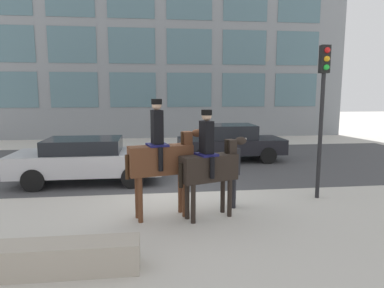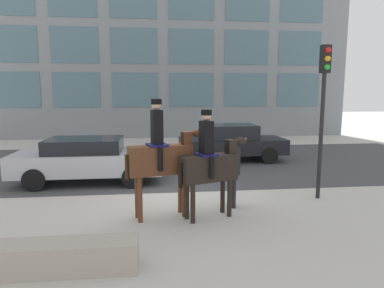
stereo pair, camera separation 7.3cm
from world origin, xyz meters
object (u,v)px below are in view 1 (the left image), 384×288
object	(u,v)px
pedestrian_bystander	(232,168)
street_car_near_lane	(87,159)
planter_ledge	(53,258)
street_car_far_lane	(230,142)
mounted_horse_lead	(162,157)
mounted_horse_companion	(210,164)
traffic_light	(323,98)

from	to	relation	value
pedestrian_bystander	street_car_near_lane	xyz separation A→B (m)	(-4.05, 2.95, -0.25)
pedestrian_bystander	planter_ledge	bearing A→B (deg)	22.09
pedestrian_bystander	street_car_far_lane	xyz separation A→B (m)	(1.35, 5.97, -0.22)
mounted_horse_lead	street_car_near_lane	distance (m)	4.18
planter_ledge	mounted_horse_companion	bearing A→B (deg)	36.35
planter_ledge	traffic_light	bearing A→B (deg)	27.99
pedestrian_bystander	planter_ledge	size ratio (longest dim) A/B	0.63
mounted_horse_lead	traffic_light	distance (m)	4.62
street_car_near_lane	street_car_far_lane	world-z (taller)	street_car_far_lane
mounted_horse_companion	street_car_near_lane	distance (m)	4.96
mounted_horse_lead	traffic_light	world-z (taller)	traffic_light
mounted_horse_lead	planter_ledge	xyz separation A→B (m)	(-1.85, -2.32, -1.18)
mounted_horse_lead	mounted_horse_companion	distance (m)	1.12
street_car_far_lane	planter_ledge	xyz separation A→B (m)	(-4.97, -8.78, -0.55)
mounted_horse_companion	street_car_far_lane	world-z (taller)	mounted_horse_companion
pedestrian_bystander	street_car_far_lane	world-z (taller)	pedestrian_bystander
street_car_far_lane	mounted_horse_companion	bearing A→B (deg)	-106.99
mounted_horse_companion	street_car_near_lane	size ratio (longest dim) A/B	0.54
street_car_near_lane	planter_ledge	bearing A→B (deg)	-85.66
mounted_horse_companion	traffic_light	distance (m)	3.72
pedestrian_bystander	street_car_far_lane	bearing A→B (deg)	-118.57
mounted_horse_companion	traffic_light	world-z (taller)	traffic_light
street_car_far_lane	mounted_horse_lead	bearing A→B (deg)	-115.77
mounted_horse_companion	pedestrian_bystander	distance (m)	0.97
street_car_far_lane	traffic_light	distance (m)	5.97
mounted_horse_companion	street_car_far_lane	size ratio (longest dim) A/B	0.57
mounted_horse_companion	street_car_far_lane	distance (m)	6.94
pedestrian_bystander	street_car_near_lane	bearing A→B (deg)	-51.86
pedestrian_bystander	mounted_horse_lead	bearing A→B (deg)	-0.24
pedestrian_bystander	traffic_light	bearing A→B (deg)	174.43
planter_ledge	pedestrian_bystander	bearing A→B (deg)	37.91
mounted_horse_lead	street_car_far_lane	distance (m)	7.20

